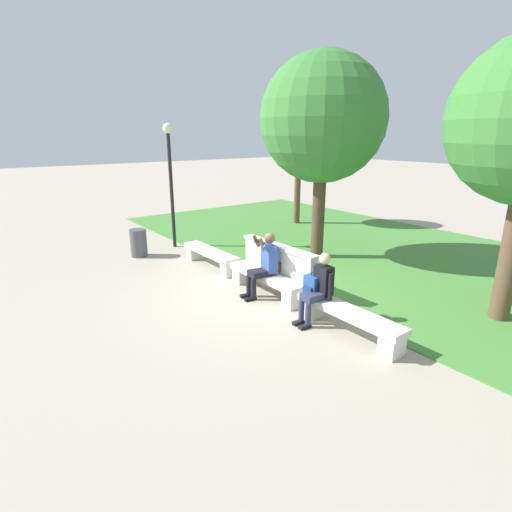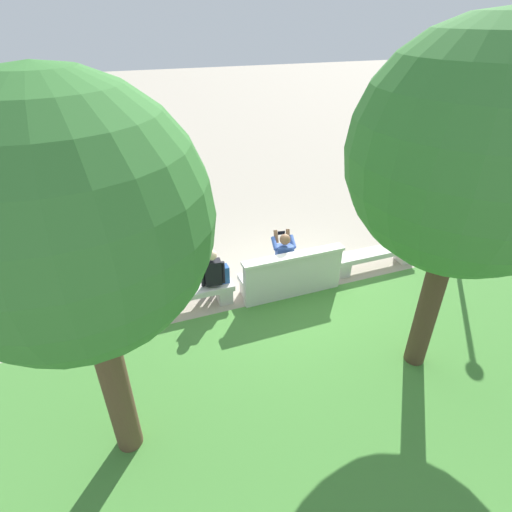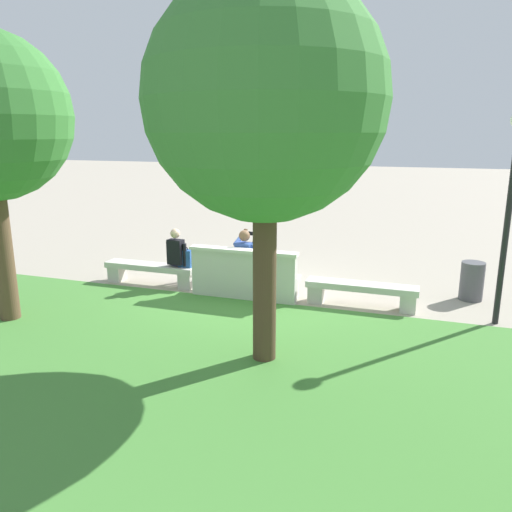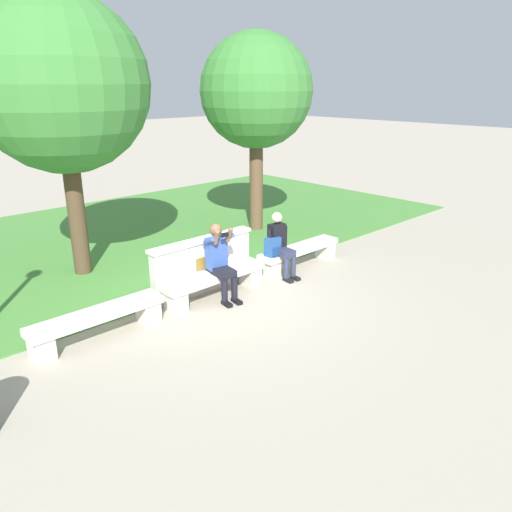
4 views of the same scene
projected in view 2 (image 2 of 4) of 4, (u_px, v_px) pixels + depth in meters
name	position (u px, v px, depth m)	size (l,w,h in m)	color
ground_plane	(285.00, 287.00, 8.63)	(80.00, 80.00, 0.00)	#A89E8C
grass_strip	(424.00, 474.00, 5.12)	(18.49, 8.00, 0.03)	#478438
bench_main	(375.00, 256.00, 9.13)	(2.05, 0.40, 0.45)	beige
bench_near	(286.00, 275.00, 8.47)	(2.05, 0.40, 0.45)	beige
bench_mid	(183.00, 297.00, 7.82)	(2.05, 0.40, 0.45)	beige
backrest_wall_with_plaque	(293.00, 275.00, 8.09)	(2.15, 0.24, 1.01)	beige
person_photographer	(283.00, 257.00, 8.29)	(0.51, 0.76, 1.32)	black
person_distant	(212.00, 274.00, 7.87)	(0.48, 0.69, 1.26)	black
backpack	(221.00, 274.00, 7.93)	(0.28, 0.24, 0.43)	#234C8C
tree_left_background	(72.00, 223.00, 3.73)	(2.70, 2.70, 4.77)	brown
tree_right_background	(472.00, 155.00, 4.96)	(3.13, 3.13, 5.14)	#4C3826
trash_bin	(415.00, 220.00, 10.54)	(0.44, 0.44, 0.75)	#4C4C51
lamp_post	(482.00, 161.00, 8.65)	(0.28, 0.28, 3.50)	black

